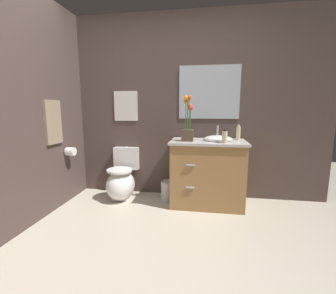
# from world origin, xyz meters

# --- Properties ---
(ground_plane) EXTENTS (8.44, 8.44, 0.00)m
(ground_plane) POSITION_xyz_m (0.00, 0.00, 0.00)
(ground_plane) COLOR beige
(wall_back) EXTENTS (3.94, 0.05, 2.50)m
(wall_back) POSITION_xyz_m (0.20, 1.69, 1.25)
(wall_back) COLOR #4C3D38
(wall_back) RESTS_ON ground_plane
(wall_left) EXTENTS (0.05, 4.67, 2.50)m
(wall_left) POSITION_xyz_m (-1.29, 0.50, 1.25)
(wall_left) COLOR #4C3D38
(wall_left) RESTS_ON ground_plane
(toilet) EXTENTS (0.38, 0.59, 0.69)m
(toilet) POSITION_xyz_m (-0.58, 1.39, 0.24)
(toilet) COLOR white
(toilet) RESTS_ON ground_plane
(vanity_cabinet) EXTENTS (0.94, 0.56, 1.02)m
(vanity_cabinet) POSITION_xyz_m (0.58, 1.37, 0.43)
(vanity_cabinet) COLOR #9E7242
(vanity_cabinet) RESTS_ON ground_plane
(flower_vase) EXTENTS (0.14, 0.14, 0.56)m
(flower_vase) POSITION_xyz_m (0.33, 1.30, 1.03)
(flower_vase) COLOR #4C3D2D
(flower_vase) RESTS_ON vanity_cabinet
(soap_bottle) EXTENTS (0.06, 0.06, 0.16)m
(soap_bottle) POSITION_xyz_m (0.77, 1.19, 0.91)
(soap_bottle) COLOR beige
(soap_bottle) RESTS_ON vanity_cabinet
(lotion_bottle) EXTENTS (0.05, 0.05, 0.19)m
(lotion_bottle) POSITION_xyz_m (0.96, 1.50, 0.93)
(lotion_bottle) COLOR beige
(lotion_bottle) RESTS_ON vanity_cabinet
(trash_bin) EXTENTS (0.18, 0.18, 0.27)m
(trash_bin) POSITION_xyz_m (0.06, 1.41, 0.14)
(trash_bin) COLOR #B7B7BC
(trash_bin) RESTS_ON ground_plane
(wall_poster) EXTENTS (0.34, 0.01, 0.42)m
(wall_poster) POSITION_xyz_m (-0.58, 1.66, 1.27)
(wall_poster) COLOR silver
(wall_mirror) EXTENTS (0.80, 0.01, 0.70)m
(wall_mirror) POSITION_xyz_m (0.58, 1.66, 1.45)
(wall_mirror) COLOR #B2BCC6
(hanging_towel) EXTENTS (0.03, 0.28, 0.52)m
(hanging_towel) POSITION_xyz_m (-1.25, 0.97, 1.08)
(hanging_towel) COLOR gray
(toilet_paper_roll) EXTENTS (0.11, 0.11, 0.11)m
(toilet_paper_roll) POSITION_xyz_m (-1.20, 1.20, 0.68)
(toilet_paper_roll) COLOR white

